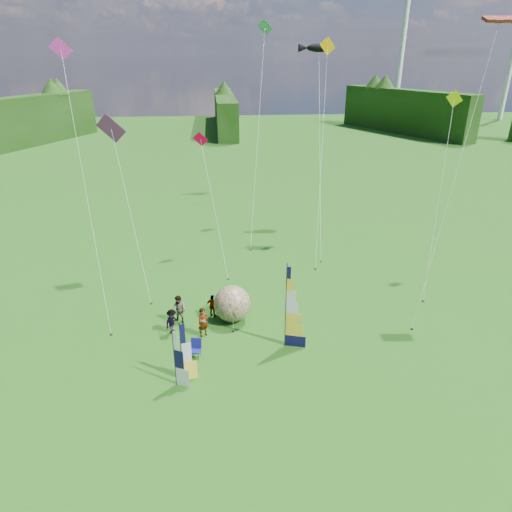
{
  "coord_description": "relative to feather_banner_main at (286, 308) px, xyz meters",
  "views": [
    {
      "loc": [
        -3.17,
        -18.64,
        15.68
      ],
      "look_at": [
        -1.0,
        4.0,
        5.5
      ],
      "focal_mm": 32.0,
      "sensor_mm": 36.0,
      "label": 1
    }
  ],
  "objects": [
    {
      "name": "small_kite_green",
      "position": [
        0.38,
        19.72,
        6.97
      ],
      "size": [
        6.66,
        14.02,
        19.04
      ],
      "primitive_type": null,
      "rotation": [
        0.0,
        0.0,
        -0.14
      ],
      "color": "#349551",
      "rests_on": "ground"
    },
    {
      "name": "side_banner_far",
      "position": [
        -6.08,
        -2.86,
        -0.93
      ],
      "size": [
        0.91,
        0.49,
        3.24
      ],
      "primitive_type": null,
      "rotation": [
        0.0,
        0.0,
        -0.43
      ],
      "color": "white",
      "rests_on": "ground"
    },
    {
      "name": "spectator_d",
      "position": [
        -4.14,
        3.6,
        -1.77
      ],
      "size": [
        0.99,
        0.7,
        1.57
      ],
      "primitive_type": "imported",
      "rotation": [
        0.0,
        0.0,
        2.74
      ],
      "color": "#66594C",
      "rests_on": "ground"
    },
    {
      "name": "turbine_right",
      "position": [
        44.38,
        98.69,
        12.45
      ],
      "size": [
        8.0,
        1.2,
        30.0
      ],
      "primitive_type": null,
      "color": "silver",
      "rests_on": "ground"
    },
    {
      "name": "side_banner_left",
      "position": [
        -5.74,
        -2.58,
        -0.83
      ],
      "size": [
        0.97,
        0.24,
        3.44
      ],
      "primitive_type": null,
      "rotation": [
        0.0,
        0.0,
        0.14
      ],
      "color": "yellow",
      "rests_on": "ground"
    },
    {
      "name": "spectator_a",
      "position": [
        -4.72,
        1.48,
        -1.62
      ],
      "size": [
        0.81,
        0.72,
        1.87
      ],
      "primitive_type": "imported",
      "rotation": [
        0.0,
        0.0,
        0.5
      ],
      "color": "#66594C",
      "rests_on": "ground"
    },
    {
      "name": "kite_whale",
      "position": [
        5.59,
        17.5,
        6.2
      ],
      "size": [
        8.72,
        16.14,
        17.52
      ],
      "primitive_type": null,
      "rotation": [
        0.0,
        0.0,
        -0.28
      ],
      "color": "black",
      "rests_on": "ground"
    },
    {
      "name": "feather_banner_main",
      "position": [
        0.0,
        0.0,
        0.0
      ],
      "size": [
        1.35,
        0.49,
        5.11
      ],
      "primitive_type": null,
      "rotation": [
        0.0,
        0.0,
        -0.29
      ],
      "color": "#0F0C3B",
      "rests_on": "ground"
    },
    {
      "name": "spectator_b",
      "position": [
        -6.23,
        3.06,
        -1.61
      ],
      "size": [
        1.03,
        0.85,
        1.9
      ],
      "primitive_type": "imported",
      "rotation": [
        0.0,
        0.0,
        -0.52
      ],
      "color": "#66594C",
      "rests_on": "ground"
    },
    {
      "name": "small_kite_pink",
      "position": [
        -11.43,
        5.46,
        5.92
      ],
      "size": [
        7.69,
        9.95,
        16.95
      ],
      "primitive_type": null,
      "rotation": [
        0.0,
        0.0,
        0.43
      ],
      "color": "#D2279A",
      "rests_on": "ground"
    },
    {
      "name": "treeline_ring",
      "position": [
        -0.62,
        -3.31,
        1.45
      ],
      "size": [
        210.0,
        210.0,
        8.0
      ],
      "primitive_type": null,
      "color": "#274819",
      "rests_on": "ground"
    },
    {
      "name": "camp_chair",
      "position": [
        -5.15,
        -0.67,
        -2.0
      ],
      "size": [
        0.76,
        0.76,
        1.11
      ],
      "primitive_type": null,
      "rotation": [
        0.0,
        0.0,
        -0.22
      ],
      "color": "navy",
      "rests_on": "ground"
    },
    {
      "name": "kite_rainbow_delta",
      "position": [
        -9.61,
        8.92,
        3.71
      ],
      "size": [
        7.99,
        11.19,
        12.53
      ],
      "primitive_type": null,
      "rotation": [
        0.0,
        0.0,
        -0.19
      ],
      "color": "#FC2E0A",
      "rests_on": "ground"
    },
    {
      "name": "ground",
      "position": [
        -0.62,
        -3.31,
        -2.55
      ],
      "size": [
        220.0,
        220.0,
        0.0
      ],
      "primitive_type": "plane",
      "color": "#2F8219",
      "rests_on": "ground"
    },
    {
      "name": "kite_parafoil",
      "position": [
        10.48,
        3.34,
        7.06
      ],
      "size": [
        10.25,
        10.35,
        19.22
      ],
      "primitive_type": null,
      "rotation": [
        0.0,
        0.0,
        -0.25
      ],
      "color": "red",
      "rests_on": "ground"
    },
    {
      "name": "bol_inflatable",
      "position": [
        -2.91,
        3.11,
        -1.39
      ],
      "size": [
        2.55,
        2.55,
        2.34
      ],
      "primitive_type": "sphere",
      "rotation": [
        0.0,
        0.0,
        0.1
      ],
      "color": "navy",
      "rests_on": "ground"
    },
    {
      "name": "small_kite_yellow",
      "position": [
        11.95,
        7.52,
        4.29
      ],
      "size": [
        5.93,
        9.12,
        13.68
      ],
      "primitive_type": null,
      "rotation": [
        0.0,
        0.0,
        -0.06
      ],
      "color": "#DBE700",
      "rests_on": "ground"
    },
    {
      "name": "small_kite_orange",
      "position": [
        5.14,
        14.8,
        6.14
      ],
      "size": [
        7.88,
        13.15,
        17.4
      ],
      "primitive_type": null,
      "rotation": [
        0.0,
        0.0,
        0.27
      ],
      "color": "#FFA700",
      "rests_on": "ground"
    },
    {
      "name": "small_kite_red",
      "position": [
        -3.82,
        12.2,
        2.61
      ],
      "size": [
        3.83,
        8.92,
        10.33
      ],
      "primitive_type": null,
      "rotation": [
        0.0,
        0.0,
        0.01
      ],
      "color": "red",
      "rests_on": "ground"
    },
    {
      "name": "spectator_c",
      "position": [
        -6.6,
        1.93,
        -1.74
      ],
      "size": [
        0.94,
        1.07,
        1.62
      ],
      "primitive_type": "imported",
      "rotation": [
        0.0,
        0.0,
        0.92
      ],
      "color": "#66594C",
      "rests_on": "ground"
    }
  ]
}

